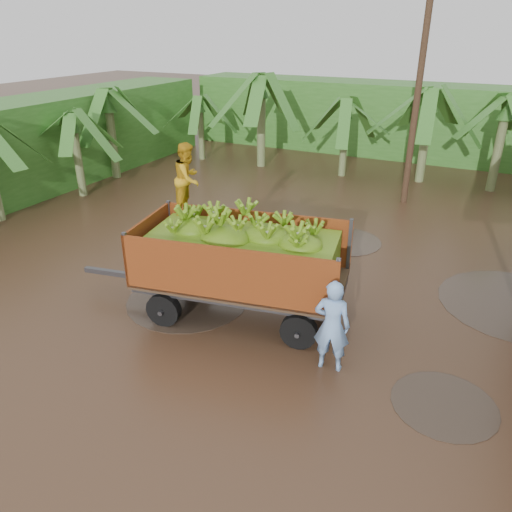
{
  "coord_description": "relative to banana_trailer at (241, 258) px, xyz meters",
  "views": [
    {
      "loc": [
        3.25,
        -10.82,
        6.33
      ],
      "look_at": [
        -1.53,
        -1.24,
        1.32
      ],
      "focal_mm": 35.0,
      "sensor_mm": 36.0,
      "label": 1
    }
  ],
  "objects": [
    {
      "name": "hedge_west",
      "position": [
        -12.32,
        5.73,
        0.35
      ],
      "size": [
        3.0,
        18.0,
        3.6
      ],
      "primitive_type": "cube",
      "color": "#2D661E",
      "rests_on": "ground"
    },
    {
      "name": "utility_pole",
      "position": [
        1.82,
        10.04,
        2.49
      ],
      "size": [
        1.2,
        0.24,
        7.76
      ],
      "color": "#47301E",
      "rests_on": "ground"
    },
    {
      "name": "hedge_north",
      "position": [
        -0.32,
        17.73,
        0.35
      ],
      "size": [
        22.0,
        3.0,
        3.6
      ],
      "primitive_type": "cube",
      "color": "#2D661E",
      "rests_on": "ground"
    },
    {
      "name": "banana_plants",
      "position": [
        -3.52,
        8.88,
        0.43
      ],
      "size": [
        24.27,
        20.0,
        4.36
      ],
      "color": "#2D661E",
      "rests_on": "ground"
    },
    {
      "name": "man_blue",
      "position": [
        2.59,
        -1.07,
        -0.46
      ],
      "size": [
        0.78,
        0.57,
        1.96
      ],
      "primitive_type": "imported",
      "rotation": [
        0.0,
        0.0,
        3.29
      ],
      "color": "#7CA8E3",
      "rests_on": "ground"
    },
    {
      "name": "banana_trailer",
      "position": [
        0.0,
        0.0,
        0.0
      ],
      "size": [
        6.71,
        3.11,
        3.88
      ],
      "rotation": [
        0.0,
        0.0,
        0.18
      ],
      "color": "#AC4918",
      "rests_on": "ground"
    },
    {
      "name": "ground",
      "position": [
        1.68,
        1.73,
        -1.45
      ],
      "size": [
        100.0,
        100.0,
        0.0
      ],
      "primitive_type": "plane",
      "color": "black",
      "rests_on": "ground"
    }
  ]
}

